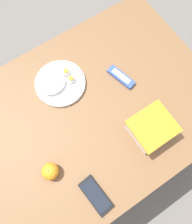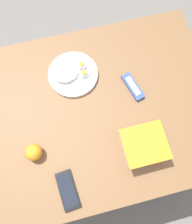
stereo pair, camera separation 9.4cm
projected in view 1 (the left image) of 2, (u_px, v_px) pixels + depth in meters
name	position (u px, v px, depth m)	size (l,w,h in m)	color
ground_plane	(93.00, 139.00, 1.65)	(10.00, 10.00, 0.00)	#66605B
table	(91.00, 116.00, 1.07)	(1.16, 0.85, 0.71)	brown
food_container	(151.00, 128.00, 0.92)	(0.17, 0.16, 0.08)	white
orange_fruit	(50.00, 171.00, 0.87)	(0.07, 0.07, 0.07)	orange
rice_plate	(59.00, 83.00, 1.00)	(0.23, 0.23, 0.05)	white
candy_bar	(121.00, 77.00, 1.02)	(0.08, 0.15, 0.02)	#334C9E
cell_phone	(96.00, 195.00, 0.87)	(0.08, 0.16, 0.01)	black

